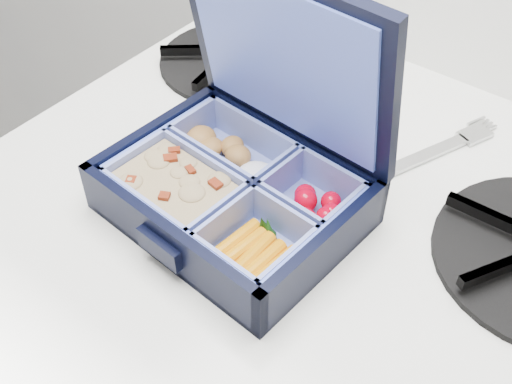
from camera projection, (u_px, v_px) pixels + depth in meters
The scene contains 3 objects.
bento_box at pixel (233, 194), 0.56m from camera, with size 0.21×0.17×0.05m, color black, non-canonical shape.
burner_grate_rear at pixel (234, 56), 0.75m from camera, with size 0.17×0.17×0.02m, color black.
fork at pixel (403, 165), 0.62m from camera, with size 0.03×0.20×0.01m, color #A8A8A8, non-canonical shape.
Camera 1 is at (0.28, 1.29, 1.41)m, focal length 45.00 mm.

